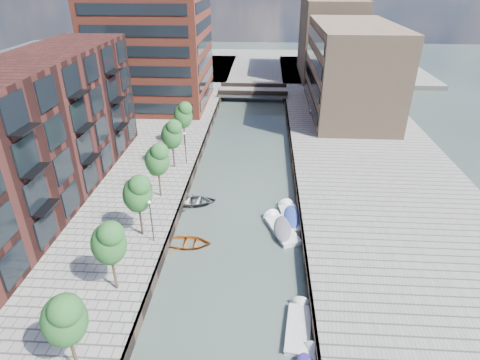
# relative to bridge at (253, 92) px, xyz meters

# --- Properties ---
(water) EXTENTS (300.00, 300.00, 0.00)m
(water) POSITION_rel_bridge_xyz_m (0.00, -32.00, -1.39)
(water) COLOR #38473F
(water) RESTS_ON ground
(quay_right) EXTENTS (20.00, 140.00, 1.00)m
(quay_right) POSITION_rel_bridge_xyz_m (16.00, -32.00, -0.89)
(quay_right) COLOR gray
(quay_right) RESTS_ON ground
(quay_wall_left) EXTENTS (0.25, 140.00, 1.00)m
(quay_wall_left) POSITION_rel_bridge_xyz_m (-6.10, -32.00, -0.89)
(quay_wall_left) COLOR #332823
(quay_wall_left) RESTS_ON ground
(quay_wall_right) EXTENTS (0.25, 140.00, 1.00)m
(quay_wall_right) POSITION_rel_bridge_xyz_m (6.10, -32.00, -0.89)
(quay_wall_right) COLOR #332823
(quay_wall_right) RESTS_ON ground
(far_closure) EXTENTS (80.00, 40.00, 1.00)m
(far_closure) POSITION_rel_bridge_xyz_m (0.00, 28.00, -0.89)
(far_closure) COLOR gray
(far_closure) RESTS_ON ground
(apartment_block) EXTENTS (8.00, 38.00, 14.00)m
(apartment_block) POSITION_rel_bridge_xyz_m (-20.00, -42.00, 6.61)
(apartment_block) COLOR black
(apartment_block) RESTS_ON quay_left
(tower) EXTENTS (18.00, 18.00, 30.00)m
(tower) POSITION_rel_bridge_xyz_m (-17.00, -7.00, 14.61)
(tower) COLOR brown
(tower) RESTS_ON quay_left
(tan_block_near) EXTENTS (12.00, 25.00, 14.00)m
(tan_block_near) POSITION_rel_bridge_xyz_m (16.00, -10.00, 6.61)
(tan_block_near) COLOR #8D7056
(tan_block_near) RESTS_ON quay_right
(tan_block_far) EXTENTS (12.00, 20.00, 16.00)m
(tan_block_far) POSITION_rel_bridge_xyz_m (16.00, 16.00, 7.61)
(tan_block_far) COLOR #8D7056
(tan_block_far) RESTS_ON quay_right
(bridge) EXTENTS (13.00, 6.00, 1.30)m
(bridge) POSITION_rel_bridge_xyz_m (0.00, 0.00, 0.00)
(bridge) COLOR gray
(bridge) RESTS_ON ground
(tree_1) EXTENTS (2.50, 2.50, 5.95)m
(tree_1) POSITION_rel_bridge_xyz_m (-8.50, -61.00, 3.92)
(tree_1) COLOR #382619
(tree_1) RESTS_ON quay_left
(tree_2) EXTENTS (2.50, 2.50, 5.95)m
(tree_2) POSITION_rel_bridge_xyz_m (-8.50, -54.00, 3.92)
(tree_2) COLOR #382619
(tree_2) RESTS_ON quay_left
(tree_3) EXTENTS (2.50, 2.50, 5.95)m
(tree_3) POSITION_rel_bridge_xyz_m (-8.50, -47.00, 3.92)
(tree_3) COLOR #382619
(tree_3) RESTS_ON quay_left
(tree_4) EXTENTS (2.50, 2.50, 5.95)m
(tree_4) POSITION_rel_bridge_xyz_m (-8.50, -40.00, 3.92)
(tree_4) COLOR #382619
(tree_4) RESTS_ON quay_left
(tree_5) EXTENTS (2.50, 2.50, 5.95)m
(tree_5) POSITION_rel_bridge_xyz_m (-8.50, -33.00, 3.92)
(tree_5) COLOR #382619
(tree_5) RESTS_ON quay_left
(tree_6) EXTENTS (2.50, 2.50, 5.95)m
(tree_6) POSITION_rel_bridge_xyz_m (-8.50, -26.00, 3.92)
(tree_6) COLOR #382619
(tree_6) RESTS_ON quay_left
(lamp_1) EXTENTS (0.24, 0.24, 4.12)m
(lamp_1) POSITION_rel_bridge_xyz_m (-7.20, -48.00, 2.12)
(lamp_1) COLOR black
(lamp_1) RESTS_ON quay_left
(lamp_2) EXTENTS (0.24, 0.24, 4.12)m
(lamp_2) POSITION_rel_bridge_xyz_m (-7.20, -32.00, 2.12)
(lamp_2) COLOR black
(lamp_2) RESTS_ON quay_left
(sloop_2) EXTENTS (4.26, 3.05, 0.88)m
(sloop_2) POSITION_rel_bridge_xyz_m (-4.34, -47.11, -1.39)
(sloop_2) COLOR #A24611
(sloop_2) RESTS_ON ground
(sloop_3) EXTENTS (5.39, 4.19, 1.02)m
(sloop_3) POSITION_rel_bridge_xyz_m (-5.40, -39.60, -1.39)
(sloop_3) COLOR #B5B6B4
(sloop_3) RESTS_ON ground
(sloop_4) EXTENTS (5.10, 4.09, 0.94)m
(sloop_4) POSITION_rel_bridge_xyz_m (-4.89, -39.88, -1.39)
(sloop_4) COLOR black
(sloop_4) RESTS_ON ground
(motorboat_2) EXTENTS (2.21, 4.89, 1.57)m
(motorboat_2) POSITION_rel_bridge_xyz_m (5.13, -55.79, -1.30)
(motorboat_2) COLOR silver
(motorboat_2) RESTS_ON ground
(motorboat_3) EXTENTS (2.69, 5.36, 1.71)m
(motorboat_3) POSITION_rel_bridge_xyz_m (5.22, -41.95, -1.18)
(motorboat_3) COLOR silver
(motorboat_3) RESTS_ON ground
(motorboat_4) EXTENTS (3.63, 5.57, 1.76)m
(motorboat_4) POSITION_rel_bridge_xyz_m (4.12, -44.15, -1.18)
(motorboat_4) COLOR white
(motorboat_4) RESTS_ON ground
(car) EXTENTS (1.65, 3.74, 1.25)m
(car) POSITION_rel_bridge_xyz_m (10.47, -10.82, 0.23)
(car) COLOR silver
(car) RESTS_ON quay_right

